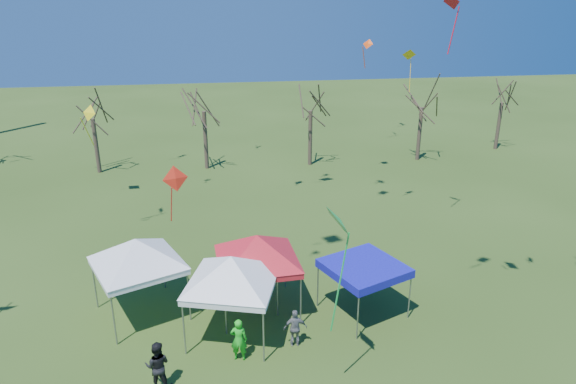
% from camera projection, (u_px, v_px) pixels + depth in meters
% --- Properties ---
extents(ground, '(140.00, 140.00, 0.00)m').
position_uv_depth(ground, '(278.00, 362.00, 19.29)').
color(ground, '#2E4717').
rests_on(ground, ground).
extents(tree_1, '(3.42, 3.42, 7.54)m').
position_uv_depth(tree_1, '(90.00, 99.00, 38.46)').
color(tree_1, '#3D2D21').
rests_on(tree_1, ground).
extents(tree_2, '(3.71, 3.71, 8.18)m').
position_uv_depth(tree_2, '(203.00, 90.00, 39.27)').
color(tree_2, '#3D2D21').
rests_on(tree_2, ground).
extents(tree_3, '(3.59, 3.59, 7.91)m').
position_uv_depth(tree_3, '(311.00, 91.00, 40.26)').
color(tree_3, '#3D2D21').
rests_on(tree_3, ground).
extents(tree_4, '(3.58, 3.58, 7.89)m').
position_uv_depth(tree_4, '(424.00, 88.00, 41.60)').
color(tree_4, '#3D2D21').
rests_on(tree_4, ground).
extents(tree_5, '(3.39, 3.39, 7.46)m').
position_uv_depth(tree_5, '(504.00, 86.00, 44.85)').
color(tree_5, '#3D2D21').
rests_on(tree_5, ground).
extents(tent_white_west, '(4.38, 4.38, 4.15)m').
position_uv_depth(tent_white_west, '(136.00, 244.00, 21.11)').
color(tent_white_west, gray).
rests_on(tent_white_west, ground).
extents(tent_white_mid, '(4.42, 4.42, 4.08)m').
position_uv_depth(tent_white_mid, '(231.00, 262.00, 19.79)').
color(tent_white_mid, gray).
rests_on(tent_white_mid, ground).
extents(tent_red, '(4.68, 4.68, 4.13)m').
position_uv_depth(tent_red, '(257.00, 240.00, 21.47)').
color(tent_red, gray).
rests_on(tent_red, ground).
extents(tent_blue, '(3.88, 3.88, 2.34)m').
position_uv_depth(tent_blue, '(364.00, 268.00, 21.64)').
color(tent_blue, gray).
rests_on(tent_blue, ground).
extents(person_dark, '(0.98, 0.81, 1.84)m').
position_uv_depth(person_dark, '(158.00, 365.00, 17.74)').
color(person_dark, black).
rests_on(person_dark, ground).
extents(person_green, '(0.71, 0.54, 1.75)m').
position_uv_depth(person_green, '(239.00, 340.00, 19.17)').
color(person_green, green).
rests_on(person_green, ground).
extents(person_grey, '(0.94, 0.43, 1.57)m').
position_uv_depth(person_grey, '(295.00, 328.00, 19.99)').
color(person_grey, slate).
rests_on(person_grey, ground).
extents(kite_5, '(1.09, 1.50, 4.43)m').
position_uv_depth(kite_5, '(339.00, 222.00, 15.78)').
color(kite_5, green).
rests_on(kite_5, ground).
extents(kite_13, '(1.18, 1.10, 2.82)m').
position_uv_depth(kite_13, '(89.00, 113.00, 32.77)').
color(kite_13, yellow).
rests_on(kite_13, ground).
extents(kite_19, '(0.88, 0.88, 2.05)m').
position_uv_depth(kite_19, '(368.00, 45.00, 35.46)').
color(kite_19, '#FF4A0D').
rests_on(kite_19, ground).
extents(kite_17, '(1.05, 1.18, 2.98)m').
position_uv_depth(kite_17, '(452.00, 2.00, 25.67)').
color(kite_17, red).
rests_on(kite_17, ground).
extents(kite_1, '(1.14, 0.72, 2.45)m').
position_uv_depth(kite_1, '(175.00, 179.00, 20.75)').
color(kite_1, red).
rests_on(kite_1, ground).
extents(kite_12, '(1.18, 0.89, 3.32)m').
position_uv_depth(kite_12, '(409.00, 55.00, 39.57)').
color(kite_12, yellow).
rests_on(kite_12, ground).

